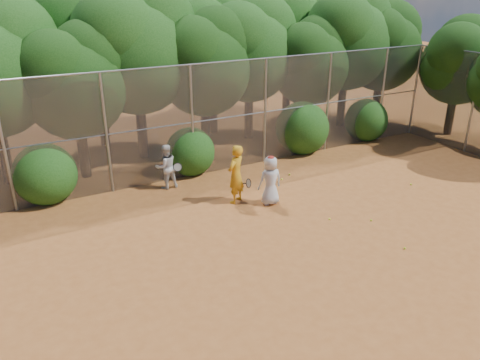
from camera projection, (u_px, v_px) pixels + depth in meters
ground at (316, 241)px, 12.78m from camera, size 80.00×80.00×0.00m
fence_back at (215, 118)px, 16.77m from camera, size 20.05×0.09×4.03m
fence_side at (473, 103)px, 18.82m from camera, size 0.09×6.09×4.03m
tree_2 at (74, 77)px, 15.74m from camera, size 3.99×3.47×5.47m
tree_3 at (136, 45)px, 17.35m from camera, size 4.89×4.26×6.70m
tree_4 at (204, 60)px, 18.21m from camera, size 4.19×3.64×5.73m
tree_5 at (250, 46)px, 19.85m from camera, size 4.51×3.92×6.17m
tree_6 at (311, 59)px, 20.37m from camera, size 3.86×3.36×5.29m
tree_7 at (348, 35)px, 21.65m from camera, size 4.77×4.14×6.53m
tree_8 at (383, 44)px, 22.47m from camera, size 4.25×3.70×5.82m
tree_10 at (95, 34)px, 18.60m from camera, size 5.15×4.48×7.06m
tree_11 at (212, 40)px, 20.66m from camera, size 4.64×4.03×6.35m
tree_12 at (290, 27)px, 23.00m from camera, size 5.02×4.37×6.88m
tree_13 at (460, 58)px, 20.55m from camera, size 3.86×3.36×5.29m
bush_0 at (44, 171)px, 14.82m from camera, size 2.00×2.00×2.00m
bush_1 at (190, 150)px, 17.07m from camera, size 1.80×1.80×1.80m
bush_2 at (302, 126)px, 19.20m from camera, size 2.20×2.20×2.20m
bush_3 at (366, 118)px, 20.81m from camera, size 1.90×1.90×1.90m
player_yellow at (236, 174)px, 14.72m from camera, size 0.92×0.75×1.91m
player_teen at (270, 180)px, 14.66m from camera, size 0.81×0.56×1.62m
player_white at (166, 167)px, 15.83m from camera, size 0.86×0.75×1.56m
ball_0 at (371, 220)px, 13.84m from camera, size 0.07×0.07×0.07m
ball_1 at (405, 248)px, 12.39m from camera, size 0.07×0.07×0.07m
ball_2 at (411, 184)px, 16.30m from camera, size 0.07×0.07×0.07m
ball_3 at (330, 219)px, 13.91m from camera, size 0.07×0.07×0.07m
ball_4 at (290, 174)px, 17.15m from camera, size 0.07×0.07×0.07m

